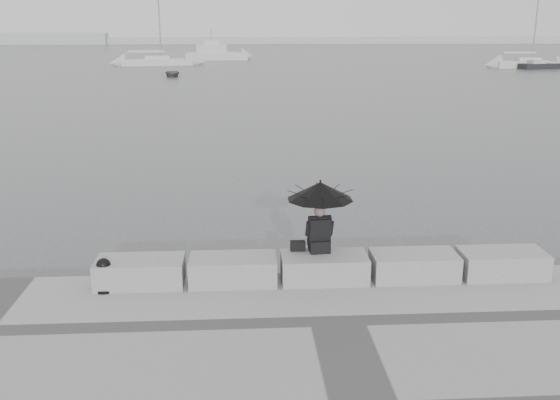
{
  "coord_description": "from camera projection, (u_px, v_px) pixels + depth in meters",
  "views": [
    {
      "loc": [
        -1.48,
        -11.23,
        5.15
      ],
      "look_at": [
        -0.62,
        3.0,
        1.1
      ],
      "focal_mm": 40.0,
      "sensor_mm": 36.0,
      "label": 1
    }
  ],
  "objects": [
    {
      "name": "stone_block_centre",
      "position": [
        324.0,
        268.0,
        11.64
      ],
      "size": [
        1.6,
        0.8,
        0.5
      ],
      "primitive_type": "cube",
      "color": "gray",
      "rests_on": "promenade"
    },
    {
      "name": "stone_block_far_left",
      "position": [
        140.0,
        272.0,
        11.44
      ],
      "size": [
        1.6,
        0.8,
        0.5
      ],
      "primitive_type": "cube",
      "color": "gray",
      "rests_on": "promenade"
    },
    {
      "name": "dinghy",
      "position": [
        172.0,
        73.0,
        62.64
      ],
      "size": [
        3.45,
        1.88,
        0.55
      ],
      "primitive_type": "imported",
      "rotation": [
        0.0,
        0.0,
        0.16
      ],
      "color": "slate",
      "rests_on": "ground"
    },
    {
      "name": "distant_landmass",
      "position": [
        215.0,
        40.0,
        159.9
      ],
      "size": [
        180.0,
        8.0,
        2.8
      ],
      "color": "#ADB0B3",
      "rests_on": "ground"
    },
    {
      "name": "bag",
      "position": [
        298.0,
        246.0,
        11.79
      ],
      "size": [
        0.28,
        0.16,
        0.18
      ],
      "primitive_type": "cube",
      "color": "black",
      "rests_on": "stone_block_centre"
    },
    {
      "name": "sailboat_right",
      "position": [
        528.0,
        63.0,
        74.38
      ],
      "size": [
        7.69,
        2.77,
        12.9
      ],
      "rotation": [
        0.0,
        0.0,
        -0.05
      ],
      "color": "#BABABC",
      "rests_on": "ground"
    },
    {
      "name": "stone_block_left",
      "position": [
        233.0,
        270.0,
        11.54
      ],
      "size": [
        1.6,
        0.8,
        0.5
      ],
      "primitive_type": "cube",
      "color": "gray",
      "rests_on": "promenade"
    },
    {
      "name": "seated_person",
      "position": [
        320.0,
        199.0,
        11.49
      ],
      "size": [
        1.24,
        1.24,
        1.39
      ],
      "rotation": [
        0.0,
        0.0,
        0.09
      ],
      "color": "black",
      "rests_on": "stone_block_centre"
    },
    {
      "name": "stone_block_right",
      "position": [
        414.0,
        266.0,
        11.73
      ],
      "size": [
        1.6,
        0.8,
        0.5
      ],
      "primitive_type": "cube",
      "color": "gray",
      "rests_on": "promenade"
    },
    {
      "name": "mooring_bollard",
      "position": [
        104.0,
        277.0,
        11.18
      ],
      "size": [
        0.39,
        0.39,
        0.62
      ],
      "color": "black",
      "rests_on": "promenade"
    },
    {
      "name": "small_motorboat",
      "position": [
        542.0,
        66.0,
        73.2
      ],
      "size": [
        5.85,
        2.99,
        1.1
      ],
      "rotation": [
        0.0,
        0.0,
        0.26
      ],
      "color": "black",
      "rests_on": "ground"
    },
    {
      "name": "sailboat_left",
      "position": [
        157.0,
        61.0,
        78.65
      ],
      "size": [
        8.93,
        3.71,
        12.9
      ],
      "rotation": [
        0.0,
        0.0,
        0.16
      ],
      "color": "#BABABC",
      "rests_on": "ground"
    },
    {
      "name": "motor_cruiser",
      "position": [
        218.0,
        54.0,
        90.36
      ],
      "size": [
        8.71,
        3.26,
        4.5
      ],
      "rotation": [
        0.0,
        0.0,
        0.05
      ],
      "color": "#BABABC",
      "rests_on": "ground"
    },
    {
      "name": "ground",
      "position": [
        320.0,
        295.0,
        12.27
      ],
      "size": [
        360.0,
        360.0,
        0.0
      ],
      "primitive_type": "plane",
      "color": "#3F4143",
      "rests_on": "ground"
    },
    {
      "name": "stone_block_far_right",
      "position": [
        502.0,
        264.0,
        11.83
      ],
      "size": [
        1.6,
        0.8,
        0.5
      ],
      "primitive_type": "cube",
      "color": "gray",
      "rests_on": "promenade"
    }
  ]
}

